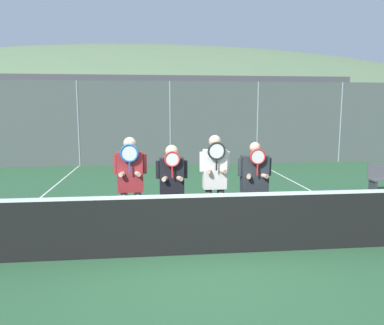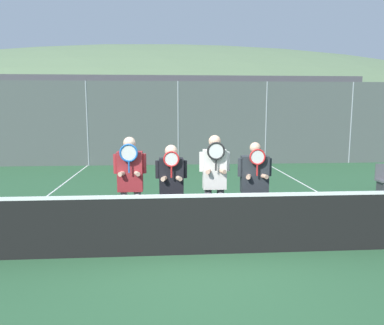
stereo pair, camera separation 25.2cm
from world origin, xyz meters
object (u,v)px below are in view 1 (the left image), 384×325
player_center_left (172,184)px  player_center_right (215,177)px  car_left_of_center (164,137)px  car_far_left (52,138)px  player_rightmost (254,182)px  car_right_of_center (358,134)px  car_center (265,135)px  player_leftmost (130,180)px

player_center_left → player_center_right: size_ratio=0.91×
car_left_of_center → car_far_left: bearing=-178.3°
player_rightmost → car_left_of_center: bearing=95.7°
player_center_left → car_right_of_center: car_right_of_center is taller
player_rightmost → car_far_left: car_far_left is taller
car_far_left → car_center: 10.35m
car_left_of_center → player_center_right: bearing=-87.7°
player_leftmost → car_center: (6.10, 11.90, -0.16)m
player_rightmost → player_leftmost: bearing=178.2°
player_rightmost → car_far_left: 13.39m
player_center_right → player_center_left: bearing=-176.5°
player_leftmost → player_center_right: player_center_right is taller
player_leftmost → car_center: 13.38m
player_center_left → player_rightmost: size_ratio=0.98×
car_far_left → car_right_of_center: 15.22m
player_leftmost → car_far_left: player_leftmost is taller
player_rightmost → car_far_left: bearing=118.7°
player_center_right → car_left_of_center: size_ratio=0.39×
player_center_left → player_leftmost: bearing=179.7°
player_leftmost → car_far_left: (-4.25, 11.68, -0.17)m
player_rightmost → car_right_of_center: size_ratio=0.40×
car_far_left → car_center: size_ratio=1.08×
player_center_left → player_rightmost: player_rightmost is taller
player_leftmost → car_center: bearing=62.9°
player_leftmost → player_center_right: bearing=1.6°
car_center → car_right_of_center: car_right_of_center is taller
player_rightmost → car_center: size_ratio=0.40×
player_center_left → car_center: size_ratio=0.39×
car_left_of_center → player_rightmost: bearing=-84.3°
player_leftmost → player_center_left: player_leftmost is taller
player_rightmost → car_far_left: size_ratio=0.37×
player_leftmost → car_left_of_center: 11.88m
car_right_of_center → car_center: bearing=178.4°
player_leftmost → player_rightmost: 2.19m
player_leftmost → car_left_of_center: size_ratio=0.38×
car_right_of_center → player_rightmost: bearing=-126.6°
player_center_left → car_right_of_center: bearing=48.9°
car_right_of_center → player_center_left: bearing=-131.1°
car_left_of_center → car_right_of_center: bearing=-0.4°
car_center → car_left_of_center: bearing=-179.2°
player_center_right → car_far_left: player_center_right is taller
player_center_right → player_rightmost: (0.70, -0.11, -0.07)m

